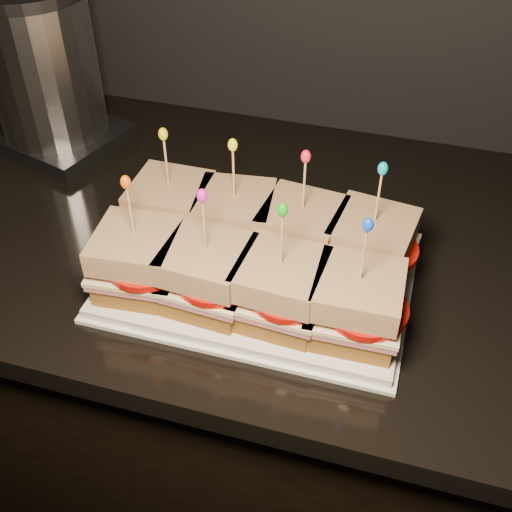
# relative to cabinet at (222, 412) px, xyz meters

# --- Properties ---
(cabinet) EXTENTS (2.45, 0.60, 0.90)m
(cabinet) POSITION_rel_cabinet_xyz_m (0.00, 0.00, 0.00)
(cabinet) COLOR black
(cabinet) RESTS_ON ground
(granite_slab) EXTENTS (2.49, 0.64, 0.03)m
(granite_slab) POSITION_rel_cabinet_xyz_m (0.00, 0.00, 0.47)
(granite_slab) COLOR black
(granite_slab) RESTS_ON cabinet
(platter) EXTENTS (0.38, 0.23, 0.02)m
(platter) POSITION_rel_cabinet_xyz_m (0.11, -0.12, 0.49)
(platter) COLOR white
(platter) RESTS_ON granite_slab
(platter_rim) EXTENTS (0.39, 0.25, 0.01)m
(platter_rim) POSITION_rel_cabinet_xyz_m (0.11, -0.12, 0.48)
(platter_rim) COLOR white
(platter_rim) RESTS_ON granite_slab
(sandwich_0_bread_bot) EXTENTS (0.10, 0.10, 0.03)m
(sandwich_0_bread_bot) POSITION_rel_cabinet_xyz_m (-0.03, -0.07, 0.51)
(sandwich_0_bread_bot) COLOR #573312
(sandwich_0_bread_bot) RESTS_ON platter
(sandwich_0_ham) EXTENTS (0.10, 0.10, 0.01)m
(sandwich_0_ham) POSITION_rel_cabinet_xyz_m (-0.03, -0.07, 0.53)
(sandwich_0_ham) COLOR #C05F5D
(sandwich_0_ham) RESTS_ON sandwich_0_bread_bot
(sandwich_0_cheese) EXTENTS (0.11, 0.10, 0.01)m
(sandwich_0_cheese) POSITION_rel_cabinet_xyz_m (-0.03, -0.07, 0.54)
(sandwich_0_cheese) COLOR beige
(sandwich_0_cheese) RESTS_ON sandwich_0_ham
(sandwich_0_tomato) EXTENTS (0.10, 0.10, 0.01)m
(sandwich_0_tomato) POSITION_rel_cabinet_xyz_m (-0.02, -0.07, 0.54)
(sandwich_0_tomato) COLOR #AD0E07
(sandwich_0_tomato) RESTS_ON sandwich_0_cheese
(sandwich_0_bread_top) EXTENTS (0.10, 0.10, 0.03)m
(sandwich_0_bread_top) POSITION_rel_cabinet_xyz_m (-0.03, -0.07, 0.57)
(sandwich_0_bread_top) COLOR #642D10
(sandwich_0_bread_top) RESTS_ON sandwich_0_tomato
(sandwich_0_pick) EXTENTS (0.00, 0.00, 0.09)m
(sandwich_0_pick) POSITION_rel_cabinet_xyz_m (-0.03, -0.07, 0.61)
(sandwich_0_pick) COLOR tan
(sandwich_0_pick) RESTS_ON sandwich_0_bread_top
(sandwich_0_frill) EXTENTS (0.01, 0.01, 0.02)m
(sandwich_0_frill) POSITION_rel_cabinet_xyz_m (-0.03, -0.07, 0.66)
(sandwich_0_frill) COLOR yellow
(sandwich_0_frill) RESTS_ON sandwich_0_pick
(sandwich_1_bread_bot) EXTENTS (0.11, 0.11, 0.03)m
(sandwich_1_bread_bot) POSITION_rel_cabinet_xyz_m (0.06, -0.07, 0.51)
(sandwich_1_bread_bot) COLOR #573312
(sandwich_1_bread_bot) RESTS_ON platter
(sandwich_1_ham) EXTENTS (0.12, 0.11, 0.01)m
(sandwich_1_ham) POSITION_rel_cabinet_xyz_m (0.06, -0.07, 0.53)
(sandwich_1_ham) COLOR #C05F5D
(sandwich_1_ham) RESTS_ON sandwich_1_bread_bot
(sandwich_1_cheese) EXTENTS (0.12, 0.12, 0.01)m
(sandwich_1_cheese) POSITION_rel_cabinet_xyz_m (0.06, -0.07, 0.54)
(sandwich_1_cheese) COLOR beige
(sandwich_1_cheese) RESTS_ON sandwich_1_ham
(sandwich_1_tomato) EXTENTS (0.10, 0.10, 0.01)m
(sandwich_1_tomato) POSITION_rel_cabinet_xyz_m (0.07, -0.07, 0.54)
(sandwich_1_tomato) COLOR #AD0E07
(sandwich_1_tomato) RESTS_ON sandwich_1_cheese
(sandwich_1_bread_top) EXTENTS (0.11, 0.11, 0.03)m
(sandwich_1_bread_top) POSITION_rel_cabinet_xyz_m (0.06, -0.07, 0.57)
(sandwich_1_bread_top) COLOR #642D10
(sandwich_1_bread_top) RESTS_ON sandwich_1_tomato
(sandwich_1_pick) EXTENTS (0.00, 0.00, 0.09)m
(sandwich_1_pick) POSITION_rel_cabinet_xyz_m (0.06, -0.07, 0.61)
(sandwich_1_pick) COLOR tan
(sandwich_1_pick) RESTS_ON sandwich_1_bread_top
(sandwich_1_frill) EXTENTS (0.01, 0.01, 0.02)m
(sandwich_1_frill) POSITION_rel_cabinet_xyz_m (0.06, -0.07, 0.66)
(sandwich_1_frill) COLOR yellow
(sandwich_1_frill) RESTS_ON sandwich_1_pick
(sandwich_2_bread_bot) EXTENTS (0.11, 0.11, 0.03)m
(sandwich_2_bread_bot) POSITION_rel_cabinet_xyz_m (0.15, -0.07, 0.51)
(sandwich_2_bread_bot) COLOR #573312
(sandwich_2_bread_bot) RESTS_ON platter
(sandwich_2_ham) EXTENTS (0.12, 0.11, 0.01)m
(sandwich_2_ham) POSITION_rel_cabinet_xyz_m (0.15, -0.07, 0.53)
(sandwich_2_ham) COLOR #C05F5D
(sandwich_2_ham) RESTS_ON sandwich_2_bread_bot
(sandwich_2_cheese) EXTENTS (0.12, 0.11, 0.01)m
(sandwich_2_cheese) POSITION_rel_cabinet_xyz_m (0.15, -0.07, 0.54)
(sandwich_2_cheese) COLOR beige
(sandwich_2_cheese) RESTS_ON sandwich_2_ham
(sandwich_2_tomato) EXTENTS (0.10, 0.10, 0.01)m
(sandwich_2_tomato) POSITION_rel_cabinet_xyz_m (0.16, -0.07, 0.54)
(sandwich_2_tomato) COLOR #AD0E07
(sandwich_2_tomato) RESTS_ON sandwich_2_cheese
(sandwich_2_bread_top) EXTENTS (0.11, 0.11, 0.03)m
(sandwich_2_bread_top) POSITION_rel_cabinet_xyz_m (0.15, -0.07, 0.57)
(sandwich_2_bread_top) COLOR #642D10
(sandwich_2_bread_top) RESTS_ON sandwich_2_tomato
(sandwich_2_pick) EXTENTS (0.00, 0.00, 0.09)m
(sandwich_2_pick) POSITION_rel_cabinet_xyz_m (0.15, -0.07, 0.61)
(sandwich_2_pick) COLOR tan
(sandwich_2_pick) RESTS_ON sandwich_2_bread_top
(sandwich_2_frill) EXTENTS (0.01, 0.01, 0.02)m
(sandwich_2_frill) POSITION_rel_cabinet_xyz_m (0.15, -0.07, 0.66)
(sandwich_2_frill) COLOR red
(sandwich_2_frill) RESTS_ON sandwich_2_pick
(sandwich_3_bread_bot) EXTENTS (0.11, 0.11, 0.03)m
(sandwich_3_bread_bot) POSITION_rel_cabinet_xyz_m (0.24, -0.07, 0.51)
(sandwich_3_bread_bot) COLOR #573312
(sandwich_3_bread_bot) RESTS_ON platter
(sandwich_3_ham) EXTENTS (0.12, 0.11, 0.01)m
(sandwich_3_ham) POSITION_rel_cabinet_xyz_m (0.24, -0.07, 0.53)
(sandwich_3_ham) COLOR #C05F5D
(sandwich_3_ham) RESTS_ON sandwich_3_bread_bot
(sandwich_3_cheese) EXTENTS (0.12, 0.12, 0.01)m
(sandwich_3_cheese) POSITION_rel_cabinet_xyz_m (0.24, -0.07, 0.54)
(sandwich_3_cheese) COLOR beige
(sandwich_3_cheese) RESTS_ON sandwich_3_ham
(sandwich_3_tomato) EXTENTS (0.10, 0.10, 0.01)m
(sandwich_3_tomato) POSITION_rel_cabinet_xyz_m (0.25, -0.07, 0.54)
(sandwich_3_tomato) COLOR #AD0E07
(sandwich_3_tomato) RESTS_ON sandwich_3_cheese
(sandwich_3_bread_top) EXTENTS (0.11, 0.11, 0.03)m
(sandwich_3_bread_top) POSITION_rel_cabinet_xyz_m (0.24, -0.07, 0.57)
(sandwich_3_bread_top) COLOR #642D10
(sandwich_3_bread_top) RESTS_ON sandwich_3_tomato
(sandwich_3_pick) EXTENTS (0.00, 0.00, 0.09)m
(sandwich_3_pick) POSITION_rel_cabinet_xyz_m (0.24, -0.07, 0.61)
(sandwich_3_pick) COLOR tan
(sandwich_3_pick) RESTS_ON sandwich_3_bread_top
(sandwich_3_frill) EXTENTS (0.01, 0.01, 0.02)m
(sandwich_3_frill) POSITION_rel_cabinet_xyz_m (0.24, -0.07, 0.66)
(sandwich_3_frill) COLOR #04B0BF
(sandwich_3_frill) RESTS_ON sandwich_3_pick
(sandwich_4_bread_bot) EXTENTS (0.10, 0.10, 0.03)m
(sandwich_4_bread_bot) POSITION_rel_cabinet_xyz_m (-0.03, -0.17, 0.51)
(sandwich_4_bread_bot) COLOR #573312
(sandwich_4_bread_bot) RESTS_ON platter
(sandwich_4_ham) EXTENTS (0.11, 0.11, 0.01)m
(sandwich_4_ham) POSITION_rel_cabinet_xyz_m (-0.03, -0.17, 0.53)
(sandwich_4_ham) COLOR #C05F5D
(sandwich_4_ham) RESTS_ON sandwich_4_bread_bot
(sandwich_4_cheese) EXTENTS (0.12, 0.11, 0.01)m
(sandwich_4_cheese) POSITION_rel_cabinet_xyz_m (-0.03, -0.17, 0.54)
(sandwich_4_cheese) COLOR beige
(sandwich_4_cheese) RESTS_ON sandwich_4_ham
(sandwich_4_tomato) EXTENTS (0.10, 0.10, 0.01)m
(sandwich_4_tomato) POSITION_rel_cabinet_xyz_m (-0.02, -0.18, 0.54)
(sandwich_4_tomato) COLOR #AD0E07
(sandwich_4_tomato) RESTS_ON sandwich_4_cheese
(sandwich_4_bread_top) EXTENTS (0.11, 0.11, 0.03)m
(sandwich_4_bread_top) POSITION_rel_cabinet_xyz_m (-0.03, -0.17, 0.57)
(sandwich_4_bread_top) COLOR #642D10
(sandwich_4_bread_top) RESTS_ON sandwich_4_tomato
(sandwich_4_pick) EXTENTS (0.00, 0.00, 0.09)m
(sandwich_4_pick) POSITION_rel_cabinet_xyz_m (-0.03, -0.17, 0.61)
(sandwich_4_pick) COLOR tan
(sandwich_4_pick) RESTS_ON sandwich_4_bread_top
(sandwich_4_frill) EXTENTS (0.01, 0.01, 0.02)m
(sandwich_4_frill) POSITION_rel_cabinet_xyz_m (-0.03, -0.17, 0.66)
(sandwich_4_frill) COLOR #E95D09
(sandwich_4_frill) RESTS_ON sandwich_4_pick
(sandwich_5_bread_bot) EXTENTS (0.10, 0.10, 0.03)m
(sandwich_5_bread_bot) POSITION_rel_cabinet_xyz_m (0.06, -0.17, 0.51)
(sandwich_5_bread_bot) COLOR #573312
(sandwich_5_bread_bot) RESTS_ON platter
(sandwich_5_ham) EXTENTS (0.11, 0.11, 0.01)m
(sandwich_5_ham) POSITION_rel_cabinet_xyz_m (0.06, -0.17, 0.53)
(sandwich_5_ham) COLOR #C05F5D
(sandwich_5_ham) RESTS_ON sandwich_5_bread_bot
(sandwich_5_cheese) EXTENTS (0.11, 0.11, 0.01)m
(sandwich_5_cheese) POSITION_rel_cabinet_xyz_m (0.06, -0.17, 0.54)
(sandwich_5_cheese) COLOR beige
(sandwich_5_cheese) RESTS_ON sandwich_5_ham
(sandwich_5_tomato) EXTENTS (0.10, 0.10, 0.01)m
(sandwich_5_tomato) POSITION_rel_cabinet_xyz_m (0.07, -0.18, 0.54)
(sandwich_5_tomato) COLOR #AD0E07
(sandwich_5_tomato) RESTS_ON sandwich_5_cheese
(sandwich_5_bread_top) EXTENTS (0.10, 0.10, 0.03)m
(sandwich_5_bread_top) POSITION_rel_cabinet_xyz_m (0.06, -0.17, 0.57)
(sandwich_5_bread_top) COLOR #642D10
(sandwich_5_bread_top) RESTS_ON sandwich_5_tomato
(sandwich_5_pick) EXTENTS (0.00, 0.00, 0.09)m
(sandwich_5_pick) POSITION_rel_cabinet_xyz_m (0.06, -0.17, 0.61)
(sandwich_5_pick) COLOR tan
(sandwich_5_pick) RESTS_ON sandwich_5_bread_top
(sandwich_5_frill) EXTENTS (0.01, 0.01, 0.02)m
(sandwich_5_frill) POSITION_rel_cabinet_xyz_m (0.06, -0.17, 0.66)
(sandwich_5_frill) COLOR #D61BA9
(sandwich_5_frill) RESTS_ON sandwich_5_pick
(sandwich_6_bread_bot) EXTENTS (0.10, 0.10, 0.03)m
(sandwich_6_bread_bot) POSITION_rel_cabinet_xyz_m (0.15, -0.17, 0.51)
(sandwich_6_bread_bot) COLOR #573312
(sandwich_6_bread_bot) RESTS_ON platter
(sandwich_6_ham) EXTENTS (0.11, 0.11, 0.01)m
(sandwich_6_ham) POSITION_rel_cabinet_xyz_m (0.15, -0.17, 0.53)
(sandwich_6_ham) COLOR #C05F5D
(sandwich_6_ham) RESTS_ON sandwich_6_bread_bot
(sandwich_6_cheese) EXTENTS (0.11, 0.11, 0.01)m
(sandwich_6_cheese) POSITION_rel_cabinet_xyz_m (0.15, -0.17, 0.54)
(sandwich_6_cheese) COLOR beige
(sandwich_6_cheese) RESTS_ON sandwich_6_ham
(sandwich_6_tomato) EXTENTS (0.10, 0.10, 0.01)m
(sandwich_6_tomato) POSITION_rel_cabinet_xyz_m (0.16, -0.18, 0.54)
(sandwich_6_tomato) COLOR #AD0E07
(sandwich_6_tomato) RESTS_ON sandwich_6_cheese
(sandwich_6_bread_top) EXTENTS (0.10, 0.10, 0.03)m
(sandwich_6_bread_top) POSITION_rel_cabinet_xyz_m (0.15, -0.17, 0.57)
(sandwich_6_bread_top) COLOR #642D10
(sandwich_6_bread_top) RESTS_ON sandwich_6_tomato
(sandwich_6_pick) EXTENTS (0.00, 0.00, 0.09)m
(sandwich_6_pick) POSITION_rel_cabinet_xyz_m (0.15, -0.17, 0.61)
(sandwich_6_pick) COLOR tan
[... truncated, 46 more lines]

